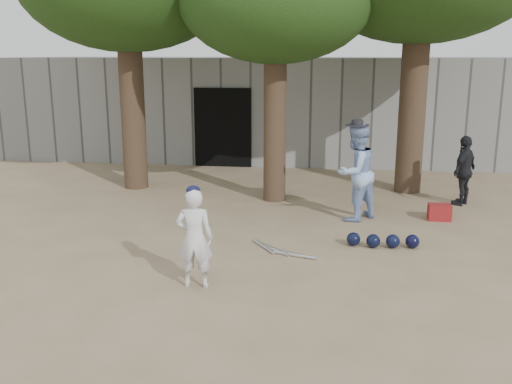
# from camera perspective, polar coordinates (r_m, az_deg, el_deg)

# --- Properties ---
(ground) EXTENTS (70.00, 70.00, 0.00)m
(ground) POSITION_cam_1_polar(r_m,az_deg,el_deg) (8.65, -4.82, -7.58)
(ground) COLOR #937C5E
(ground) RESTS_ON ground
(boy_player) EXTENTS (0.53, 0.37, 1.39)m
(boy_player) POSITION_cam_1_polar(r_m,az_deg,el_deg) (7.78, -6.17, -4.62)
(boy_player) COLOR silver
(boy_player) RESTS_ON ground
(spectator_blue) EXTENTS (1.13, 1.14, 1.86)m
(spectator_blue) POSITION_cam_1_polar(r_m,az_deg,el_deg) (10.99, 9.91, 1.95)
(spectator_blue) COLOR #92AFE2
(spectator_blue) RESTS_ON ground
(spectator_dark) EXTENTS (0.80, 0.91, 1.47)m
(spectator_dark) POSITION_cam_1_polar(r_m,az_deg,el_deg) (12.73, 20.10, 2.03)
(spectator_dark) COLOR black
(spectator_dark) RESTS_ON ground
(red_bag) EXTENTS (0.43, 0.33, 0.30)m
(red_bag) POSITION_cam_1_polar(r_m,az_deg,el_deg) (11.54, 17.87, -1.93)
(red_bag) COLOR maroon
(red_bag) RESTS_ON ground
(back_building) EXTENTS (16.00, 5.24, 3.00)m
(back_building) POSITION_cam_1_polar(r_m,az_deg,el_deg) (18.36, 1.81, 8.62)
(back_building) COLOR gray
(back_building) RESTS_ON ground
(helmet_row) EXTENTS (1.19, 0.29, 0.23)m
(helmet_row) POSITION_cam_1_polar(r_m,az_deg,el_deg) (9.69, 12.57, -4.77)
(helmet_row) COLOR black
(helmet_row) RESTS_ON ground
(bat_pile) EXTENTS (1.11, 0.81, 0.06)m
(bat_pile) POSITION_cam_1_polar(r_m,az_deg,el_deg) (9.27, 2.31, -5.86)
(bat_pile) COLOR #BAB9C1
(bat_pile) RESTS_ON ground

